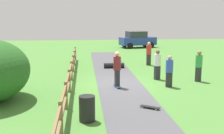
{
  "coord_description": "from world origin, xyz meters",
  "views": [
    {
      "loc": [
        -1.87,
        -14.6,
        3.56
      ],
      "look_at": [
        -0.43,
        -0.23,
        1.0
      ],
      "focal_mm": 45.2,
      "sensor_mm": 36.0,
      "label": 1
    }
  ],
  "objects_px": {
    "skater_riding": "(117,68)",
    "skater_fallen": "(114,66)",
    "parked_car_blue": "(137,39)",
    "skateboard_loose": "(150,107)",
    "bystander_white": "(157,63)",
    "trash_bin": "(87,109)",
    "bystander_green": "(199,65)",
    "bystander_blue": "(169,70)",
    "bystander_red": "(149,52)"
  },
  "relations": [
    {
      "from": "skater_riding",
      "to": "skater_fallen",
      "type": "bearing_deg",
      "value": 85.46
    },
    {
      "from": "skater_riding",
      "to": "parked_car_blue",
      "type": "xyz_separation_m",
      "value": [
        4.65,
        18.98,
        -0.09
      ]
    },
    {
      "from": "skateboard_loose",
      "to": "bystander_white",
      "type": "height_order",
      "value": "bystander_white"
    },
    {
      "from": "trash_bin",
      "to": "bystander_green",
      "type": "xyz_separation_m",
      "value": [
        6.27,
        5.53,
        0.51
      ]
    },
    {
      "from": "bystander_blue",
      "to": "parked_car_blue",
      "type": "distance_m",
      "value": 19.17
    },
    {
      "from": "trash_bin",
      "to": "skater_fallen",
      "type": "height_order",
      "value": "trash_bin"
    },
    {
      "from": "skater_fallen",
      "to": "bystander_blue",
      "type": "distance_m",
      "value": 6.03
    },
    {
      "from": "bystander_green",
      "to": "parked_car_blue",
      "type": "xyz_separation_m",
      "value": [
        -0.04,
        18.01,
        -0.0
      ]
    },
    {
      "from": "trash_bin",
      "to": "bystander_blue",
      "type": "distance_m",
      "value": 6.19
    },
    {
      "from": "trash_bin",
      "to": "bystander_white",
      "type": "bearing_deg",
      "value": 56.68
    },
    {
      "from": "skateboard_loose",
      "to": "bystander_blue",
      "type": "height_order",
      "value": "bystander_blue"
    },
    {
      "from": "skateboard_loose",
      "to": "parked_car_blue",
      "type": "xyz_separation_m",
      "value": [
        3.77,
        22.49,
        0.87
      ]
    },
    {
      "from": "skater_riding",
      "to": "bystander_white",
      "type": "distance_m",
      "value": 3.05
    },
    {
      "from": "bystander_white",
      "to": "bystander_green",
      "type": "height_order",
      "value": "bystander_green"
    },
    {
      "from": "skater_riding",
      "to": "bystander_green",
      "type": "bearing_deg",
      "value": 11.72
    },
    {
      "from": "skater_riding",
      "to": "parked_car_blue",
      "type": "relative_size",
      "value": 0.41
    },
    {
      "from": "trash_bin",
      "to": "bystander_white",
      "type": "relative_size",
      "value": 0.52
    },
    {
      "from": "skater_fallen",
      "to": "trash_bin",
      "type": "bearing_deg",
      "value": -101.39
    },
    {
      "from": "bystander_white",
      "to": "bystander_blue",
      "type": "relative_size",
      "value": 1.04
    },
    {
      "from": "bystander_green",
      "to": "bystander_blue",
      "type": "bearing_deg",
      "value": -152.16
    },
    {
      "from": "skater_riding",
      "to": "skater_fallen",
      "type": "distance_m",
      "value": 5.55
    },
    {
      "from": "bystander_blue",
      "to": "bystander_red",
      "type": "xyz_separation_m",
      "value": [
        0.47,
        6.65,
        0.07
      ]
    },
    {
      "from": "skater_fallen",
      "to": "bystander_red",
      "type": "distance_m",
      "value": 3.03
    },
    {
      "from": "skater_riding",
      "to": "bystander_green",
      "type": "xyz_separation_m",
      "value": [
        4.69,
        0.97,
        -0.09
      ]
    },
    {
      "from": "skater_riding",
      "to": "bystander_white",
      "type": "bearing_deg",
      "value": 33.94
    },
    {
      "from": "trash_bin",
      "to": "skater_riding",
      "type": "xyz_separation_m",
      "value": [
        1.58,
        4.55,
        0.6
      ]
    },
    {
      "from": "skater_fallen",
      "to": "skateboard_loose",
      "type": "relative_size",
      "value": 1.86
    },
    {
      "from": "bystander_white",
      "to": "skateboard_loose",
      "type": "bearing_deg",
      "value": -107.49
    },
    {
      "from": "bystander_red",
      "to": "bystander_green",
      "type": "bearing_deg",
      "value": -74.65
    },
    {
      "from": "bystander_green",
      "to": "parked_car_blue",
      "type": "height_order",
      "value": "parked_car_blue"
    },
    {
      "from": "bystander_white",
      "to": "bystander_red",
      "type": "bearing_deg",
      "value": 82.67
    },
    {
      "from": "bystander_blue",
      "to": "parked_car_blue",
      "type": "relative_size",
      "value": 0.37
    },
    {
      "from": "skater_fallen",
      "to": "bystander_green",
      "type": "relative_size",
      "value": 0.82
    },
    {
      "from": "skater_riding",
      "to": "bystander_red",
      "type": "relative_size",
      "value": 1.05
    },
    {
      "from": "trash_bin",
      "to": "bystander_blue",
      "type": "relative_size",
      "value": 0.55
    },
    {
      "from": "skater_riding",
      "to": "bystander_red",
      "type": "bearing_deg",
      "value": 64.32
    },
    {
      "from": "skateboard_loose",
      "to": "bystander_green",
      "type": "xyz_separation_m",
      "value": [
        3.8,
        4.48,
        0.87
      ]
    },
    {
      "from": "bystander_green",
      "to": "bystander_red",
      "type": "distance_m",
      "value": 5.79
    },
    {
      "from": "skater_fallen",
      "to": "bystander_white",
      "type": "distance_m",
      "value": 4.37
    },
    {
      "from": "skater_fallen",
      "to": "bystander_white",
      "type": "xyz_separation_m",
      "value": [
        2.09,
        -3.76,
        0.75
      ]
    },
    {
      "from": "trash_bin",
      "to": "bystander_blue",
      "type": "xyz_separation_m",
      "value": [
        4.27,
        4.47,
        0.45
      ]
    },
    {
      "from": "skateboard_loose",
      "to": "skater_fallen",
      "type": "bearing_deg",
      "value": 92.89
    },
    {
      "from": "skater_riding",
      "to": "trash_bin",
      "type": "bearing_deg",
      "value": -109.18
    },
    {
      "from": "parked_car_blue",
      "to": "skateboard_loose",
      "type": "bearing_deg",
      "value": -99.51
    },
    {
      "from": "skateboard_loose",
      "to": "parked_car_blue",
      "type": "bearing_deg",
      "value": 80.49
    },
    {
      "from": "skateboard_loose",
      "to": "bystander_green",
      "type": "relative_size",
      "value": 0.44
    },
    {
      "from": "skateboard_loose",
      "to": "bystander_green",
      "type": "height_order",
      "value": "bystander_green"
    },
    {
      "from": "skater_fallen",
      "to": "parked_car_blue",
      "type": "relative_size",
      "value": 0.32
    },
    {
      "from": "bystander_white",
      "to": "bystander_blue",
      "type": "height_order",
      "value": "bystander_white"
    },
    {
      "from": "bystander_white",
      "to": "skater_riding",
      "type": "bearing_deg",
      "value": -146.06
    }
  ]
}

